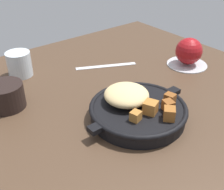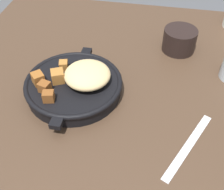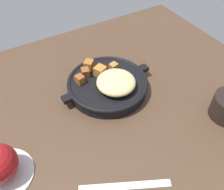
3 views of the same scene
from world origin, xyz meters
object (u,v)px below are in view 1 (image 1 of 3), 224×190
Objects in this scene: cast_iron_skillet at (137,108)px; red_apple at (189,51)px; water_glass_short at (19,64)px; butter_knife at (106,66)px; coffee_mug_dark at (6,96)px.

cast_iron_skillet is 33.80cm from red_apple.
cast_iron_skillet is at bearing -71.51° from water_glass_short.
cast_iron_skillet reaches higher than butter_knife.
butter_knife is (-20.91, 15.19, -4.56)cm from red_apple.
red_apple is at bearing -30.62° from water_glass_short.
cast_iron_skillet is 1.40× the size of butter_knife.
cast_iron_skillet is at bearing -46.77° from coffee_mug_dark.
cast_iron_skillet is at bearing -86.78° from butter_knife.
coffee_mug_dark is (-21.88, 23.27, 0.51)cm from cast_iron_skillet.
water_glass_short is (-23.44, 11.06, 3.46)cm from butter_knife.
coffee_mug_dark is at bearing -148.99° from butter_knife.
coffee_mug_dark reaches higher than butter_knife.
red_apple is at bearing 18.88° from cast_iron_skillet.
cast_iron_skillet is 3.00× the size of coffee_mug_dark.
coffee_mug_dark is 1.23× the size of water_glass_short.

